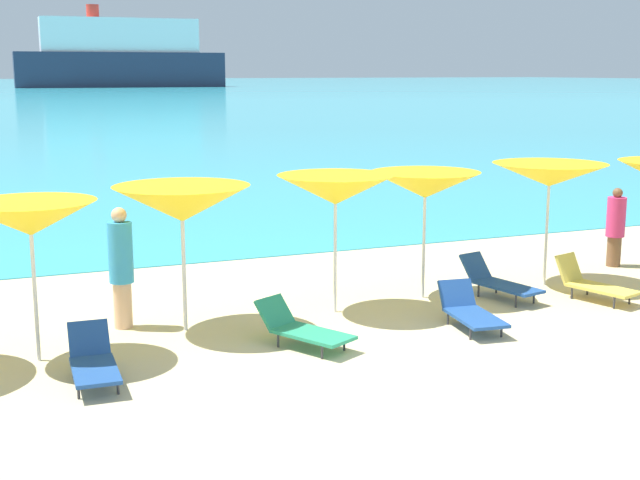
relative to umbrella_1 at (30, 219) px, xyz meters
name	(u,v)px	position (x,y,z in m)	size (l,w,h in m)	color
ground_plane	(223,253)	(4.59, 6.74, -2.15)	(50.00, 100.00, 0.30)	beige
umbrella_1	(30,219)	(0.00, 0.00, 0.00)	(1.91, 1.91, 2.24)	silver
umbrella_2	(182,204)	(2.23, 0.64, -0.02)	(2.27, 2.27, 2.26)	silver
umbrella_3	(335,190)	(4.78, 0.71, 0.05)	(2.08, 2.08, 2.30)	silver
umbrella_4	(425,185)	(6.59, 0.97, 0.01)	(2.09, 2.09, 2.24)	silver
umbrella_5	(549,175)	(9.16, 0.92, 0.07)	(2.13, 2.13, 2.29)	silver
lounge_chair_0	(470,311)	(6.36, -0.95, -1.72)	(0.76, 1.51, 0.64)	#1E478C
lounge_chair_1	(593,283)	(9.27, -0.30, -1.69)	(0.92, 1.54, 0.73)	#D8BF4C
lounge_chair_2	(498,281)	(7.81, 0.43, -1.69)	(0.87, 1.68, 0.69)	#1E478C
lounge_chair_4	(93,361)	(0.58, -1.14, -1.72)	(0.61, 1.49, 0.64)	#1E478C
lounge_chair_5	(302,328)	(3.60, -0.81, -1.72)	(1.21, 1.61, 0.63)	#268C66
beachgoer_0	(121,265)	(1.36, 1.14, -0.99)	(0.38, 0.38, 1.90)	#DBAA84
beachgoer_1	(615,226)	(11.45, 1.68, -1.15)	(0.38, 0.38, 1.62)	brown
cruise_ship	(121,57)	(36.49, 203.74, 5.25)	(49.60, 10.08, 19.29)	#262D47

